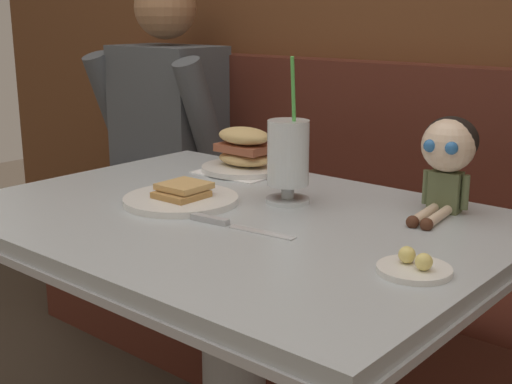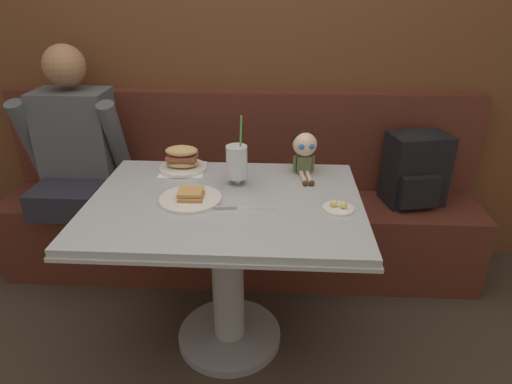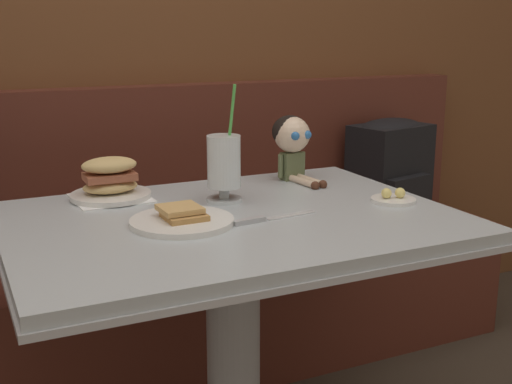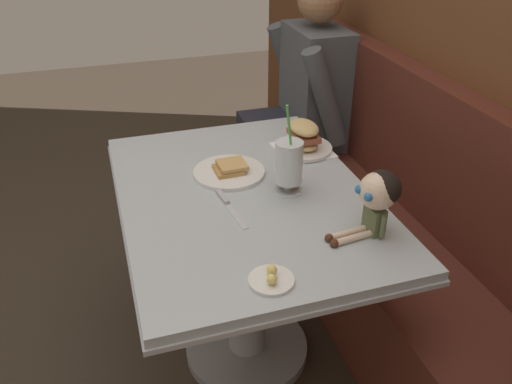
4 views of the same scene
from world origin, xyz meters
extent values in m
plane|color=#382D23|center=(0.00, 0.00, 0.00)|extent=(8.00, 8.00, 0.00)
cube|color=brown|center=(0.00, 1.05, 1.20)|extent=(4.40, 0.08, 2.40)
cube|color=#512319|center=(0.00, 0.77, 0.23)|extent=(2.60, 0.48, 0.45)
cube|color=#512319|center=(0.00, 0.96, 0.73)|extent=(2.60, 0.10, 0.55)
cube|color=#B2BCC1|center=(0.00, 0.18, 0.72)|extent=(1.10, 0.80, 0.03)
cube|color=#B7BABF|center=(0.00, 0.18, 0.70)|extent=(1.11, 0.81, 0.02)
cylinder|color=#A5A8AD|center=(0.00, 0.18, 0.37)|extent=(0.14, 0.14, 0.65)
cylinder|color=gray|center=(0.00, 0.18, 0.02)|extent=(0.48, 0.48, 0.04)
cylinder|color=white|center=(-0.14, 0.16, 0.75)|extent=(0.25, 0.25, 0.01)
cube|color=#B78447|center=(-0.13, 0.16, 0.76)|extent=(0.10, 0.10, 0.01)
cube|color=tan|center=(-0.14, 0.18, 0.78)|extent=(0.10, 0.10, 0.01)
cylinder|color=silver|center=(0.04, 0.32, 0.74)|extent=(0.10, 0.10, 0.01)
cylinder|color=silver|center=(0.04, 0.32, 0.77)|extent=(0.03, 0.03, 0.03)
cylinder|color=silver|center=(0.04, 0.32, 0.85)|extent=(0.09, 0.09, 0.14)
cylinder|color=brown|center=(0.04, 0.32, 0.84)|extent=(0.08, 0.08, 0.12)
cylinder|color=#51B74C|center=(0.05, 0.31, 0.95)|extent=(0.02, 0.04, 0.22)
cube|color=white|center=(-0.23, 0.48, 0.74)|extent=(0.21, 0.21, 0.00)
cylinder|color=white|center=(-0.23, 0.48, 0.75)|extent=(0.22, 0.22, 0.01)
ellipsoid|color=tan|center=(-0.23, 0.48, 0.77)|extent=(0.15, 0.10, 0.04)
cube|color=#995138|center=(-0.23, 0.48, 0.80)|extent=(0.14, 0.09, 0.02)
ellipsoid|color=tan|center=(-0.23, 0.48, 0.83)|extent=(0.15, 0.10, 0.04)
cylinder|color=white|center=(0.45, 0.12, 0.74)|extent=(0.12, 0.12, 0.01)
sphere|color=#F4E07A|center=(0.43, 0.13, 0.76)|extent=(0.03, 0.03, 0.03)
sphere|color=#F4E07A|center=(0.46, 0.11, 0.76)|extent=(0.03, 0.03, 0.03)
cube|color=silver|center=(0.13, 0.12, 0.74)|extent=(0.14, 0.04, 0.00)
cube|color=#B2B5BA|center=(0.01, 0.10, 0.75)|extent=(0.09, 0.03, 0.01)
cube|color=#5B6642|center=(0.33, 0.47, 0.78)|extent=(0.07, 0.05, 0.08)
sphere|color=beige|center=(0.33, 0.47, 0.88)|extent=(0.11, 0.11, 0.11)
ellipsoid|color=black|center=(0.33, 0.49, 0.89)|extent=(0.12, 0.12, 0.10)
sphere|color=#2D6BB2|center=(0.31, 0.42, 0.88)|extent=(0.03, 0.03, 0.03)
sphere|color=#2D6BB2|center=(0.35, 0.43, 0.88)|extent=(0.03, 0.03, 0.03)
cylinder|color=beige|center=(0.32, 0.39, 0.75)|extent=(0.03, 0.12, 0.02)
cylinder|color=beige|center=(0.35, 0.40, 0.75)|extent=(0.03, 0.12, 0.02)
sphere|color=#4C2819|center=(0.33, 0.33, 0.75)|extent=(0.03, 0.03, 0.03)
sphere|color=#4C2819|center=(0.36, 0.34, 0.75)|extent=(0.03, 0.03, 0.03)
cylinder|color=#5B6642|center=(0.29, 0.47, 0.79)|extent=(0.02, 0.02, 0.07)
cylinder|color=#5B6642|center=(0.37, 0.48, 0.79)|extent=(0.02, 0.02, 0.07)
cube|color=black|center=(0.93, 0.79, 0.64)|extent=(0.34, 0.26, 0.38)
cube|color=black|center=(0.93, 0.67, 0.56)|extent=(0.22, 0.10, 0.17)
ellipsoid|color=black|center=(0.93, 0.79, 0.82)|extent=(0.32, 0.25, 0.07)
cube|color=#4C5156|center=(-0.87, 0.80, 0.74)|extent=(0.38, 0.24, 0.58)
sphere|color=#9E704C|center=(-0.87, 0.80, 1.16)|extent=(0.21, 0.21, 0.21)
cube|color=#23232D|center=(-0.87, 0.62, 0.52)|extent=(0.34, 0.36, 0.14)
cylinder|color=#4C5156|center=(-1.10, 0.75, 0.77)|extent=(0.09, 0.25, 0.48)
cylinder|color=#4C5156|center=(-0.64, 0.75, 0.77)|extent=(0.09, 0.25, 0.48)
camera|label=1|loc=(0.92, -0.83, 1.14)|focal=48.46mm
camera|label=2|loc=(0.21, -1.40, 1.54)|focal=30.98mm
camera|label=3|loc=(-0.63, -1.29, 1.20)|focal=46.60mm
camera|label=4|loc=(1.43, -0.23, 1.64)|focal=37.09mm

